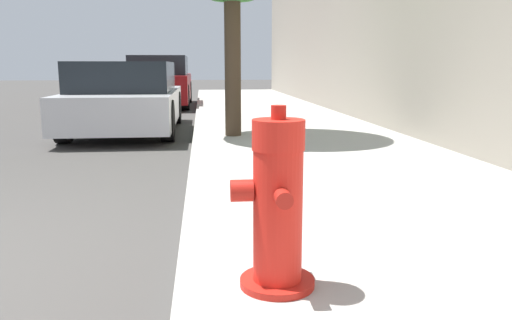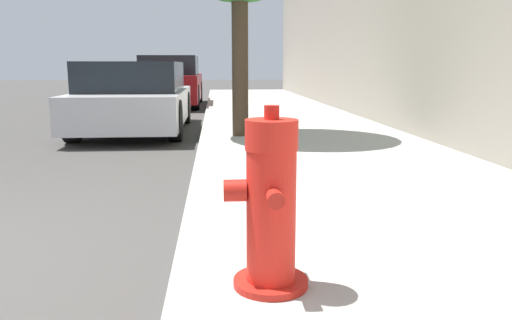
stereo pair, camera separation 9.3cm
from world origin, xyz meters
TOP-DOWN VIEW (x-y plane):
  - sidewalk_slab at (3.43, 0.00)m, footprint 3.29×40.00m
  - fire_hydrant at (2.28, -0.38)m, footprint 0.41×0.41m
  - parked_car_near at (0.60, 6.39)m, footprint 1.77×4.04m
  - parked_car_mid at (0.74, 12.19)m, footprint 1.70×4.43m

SIDE VIEW (x-z plane):
  - sidewalk_slab at x=3.43m, z-range 0.00..0.11m
  - fire_hydrant at x=2.28m, z-range 0.07..0.95m
  - parked_car_near at x=0.60m, z-range -0.01..1.22m
  - parked_car_mid at x=0.74m, z-range -0.02..1.42m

